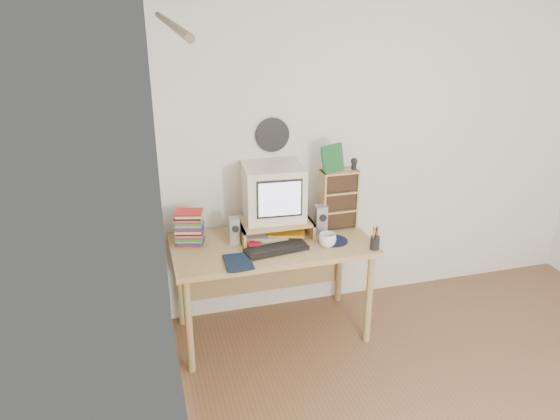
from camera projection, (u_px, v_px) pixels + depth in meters
back_wall at (388, 149)px, 4.23m from camera, size 3.50×0.00×3.50m
left_wall at (186, 294)px, 2.24m from camera, size 0.00×3.50×3.50m
curtain at (185, 262)px, 2.72m from camera, size 0.00×2.20×2.20m
wall_disc at (272, 135)px, 3.92m from camera, size 0.25×0.02×0.25m
desk at (270, 255)px, 3.95m from camera, size 1.40×0.70×0.75m
monitor_riser at (275, 224)px, 3.91m from camera, size 0.52×0.30×0.12m
crt_monitor at (274, 193)px, 3.87m from camera, size 0.43×0.43×0.39m
speaker_left at (235, 230)px, 3.80m from camera, size 0.08×0.08×0.19m
speaker_right at (321, 220)px, 3.94m from camera, size 0.09×0.09×0.22m
keyboard at (276, 249)px, 3.71m from camera, size 0.45×0.20×0.03m
dvd_stack at (190, 227)px, 3.78m from camera, size 0.21×0.17×0.26m
cd_rack at (338, 199)px, 4.00m from camera, size 0.27×0.14×0.44m
mug at (327, 240)px, 3.76m from camera, size 0.15×0.15×0.10m
diary at (225, 262)px, 3.52m from camera, size 0.22×0.16×0.04m
mousepad at (333, 241)px, 3.86m from camera, size 0.21×0.21×0.00m
pen_cup at (375, 240)px, 3.72m from camera, size 0.07×0.07×0.13m
papers at (275, 233)px, 3.93m from camera, size 0.35×0.30×0.04m
red_box at (255, 246)px, 3.74m from camera, size 0.10×0.08×0.04m
game_box at (332, 158)px, 3.86m from camera, size 0.15×0.04×0.20m
webcam at (354, 164)px, 3.93m from camera, size 0.05×0.05×0.09m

